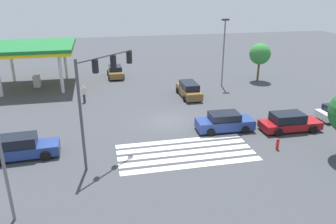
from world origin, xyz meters
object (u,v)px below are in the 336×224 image
car_2 (189,90)px  tree_corner_a (260,54)px  car_0 (21,147)px  street_light_pole_a (224,47)px  car_5 (289,122)px  fire_hydrant (278,144)px  car_3 (225,122)px  car_1 (115,72)px  pedestrian (84,93)px  traffic_signal_mast (98,85)px

car_2 → tree_corner_a: 11.36m
car_0 → street_light_pole_a: street_light_pole_a is taller
car_5 → fire_hydrant: 3.99m
car_3 → car_5: car_3 is taller
car_1 → fire_hydrant: 25.31m
street_light_pole_a → fire_hydrant: street_light_pole_a is taller
car_0 → car_1: (7.73, 20.53, -0.04)m
pedestrian → car_2: bearing=40.6°
car_3 → tree_corner_a: size_ratio=1.00×
car_3 → street_light_pole_a: 13.65m
street_light_pole_a → fire_hydrant: bearing=-96.9°
street_light_pole_a → fire_hydrant: size_ratio=9.02×
pedestrian → street_light_pole_a: size_ratio=0.22×
car_5 → tree_corner_a: bearing=73.6°
car_2 → car_0: bearing=125.1°
car_2 → street_light_pole_a: street_light_pole_a is taller
traffic_signal_mast → street_light_pole_a: 20.84m
car_0 → car_5: (20.52, 0.26, -0.05)m
car_0 → tree_corner_a: tree_corner_a is taller
car_2 → car_5: car_2 is taller
traffic_signal_mast → car_0: 7.25m
car_3 → fire_hydrant: car_3 is taller
car_5 → traffic_signal_mast: bearing=-172.5°
traffic_signal_mast → pedestrian: (-1.54, 12.55, -4.27)m
car_1 → street_light_pole_a: 14.47m
pedestrian → traffic_signal_mast: bearing=-39.9°
traffic_signal_mast → car_1: size_ratio=1.69×
car_0 → car_5: size_ratio=0.99×
pedestrian → street_light_pole_a: 16.49m
car_0 → car_1: size_ratio=1.14×
car_0 → tree_corner_a: size_ratio=1.04×
car_1 → car_3: (7.61, -19.15, 0.00)m
car_1 → car_5: (12.79, -20.27, -0.01)m
car_1 → fire_hydrant: (10.11, -23.21, -0.28)m
car_2 → street_light_pole_a: (4.92, 3.04, 3.92)m
traffic_signal_mast → tree_corner_a: 25.61m
car_5 → car_3: bearing=168.7°
car_1 → street_light_pole_a: bearing=59.8°
car_2 → car_5: bearing=-151.8°
car_3 → pedestrian: (-11.39, 9.70, 0.26)m
car_1 → car_2: (7.18, -9.92, 0.04)m
pedestrian → fire_hydrant: pedestrian is taller
traffic_signal_mast → car_1: (2.23, 22.00, -4.54)m
car_5 → pedestrian: (-16.57, 10.81, 0.28)m
car_1 → car_2: bearing=35.3°
car_2 → pedestrian: 10.96m
traffic_signal_mast → car_5: bearing=-38.4°
car_0 → car_2: (14.90, 10.61, -0.00)m
pedestrian → fire_hydrant: size_ratio=2.02×
car_2 → car_3: (0.44, -9.23, -0.04)m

